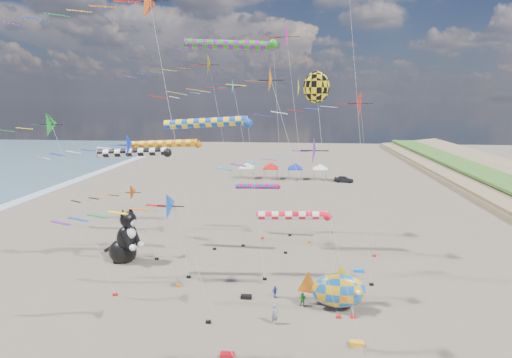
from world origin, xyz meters
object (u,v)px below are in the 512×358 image
Objects in this scene: cat_inflatable at (125,234)px; fish_inflatable at (338,290)px; child_blue at (275,292)px; person_adult at (275,315)px; parked_car at (344,179)px; child_green at (303,300)px.

fish_inflatable is (20.28, -7.50, -1.18)m from cat_inflatable.
cat_inflatable is at bearing 122.74° from child_blue.
child_blue is (-0.22, 4.02, -0.26)m from person_adult.
child_blue is at bearing 179.06° from parked_car.
cat_inflatable is 49.63m from parked_car.
child_blue is (15.34, -5.94, -2.34)m from cat_inflatable.
parked_car is (10.70, 52.01, -0.14)m from person_adult.
person_adult is at bearing -152.48° from fish_inflatable.
cat_inflatable reaches higher than person_adult.
cat_inflatable reaches higher than child_blue.
parked_car is (10.92, 48.00, 0.12)m from child_blue.
person_adult is at bearing -103.87° from child_green.
person_adult is at bearing -8.73° from cat_inflatable.
child_green is at bearing 173.46° from fish_inflatable.
person_adult is 3.44m from child_green.
person_adult is (15.56, -9.95, -2.09)m from cat_inflatable.
child_green is 50.00m from parked_car.
cat_inflatable reaches higher than child_green.
cat_inflatable is 16.62m from child_blue.
person_adult is at bearing -122.96° from child_blue.
person_adult is 53.10m from parked_car.
child_green is at bearing 28.29° from person_adult.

